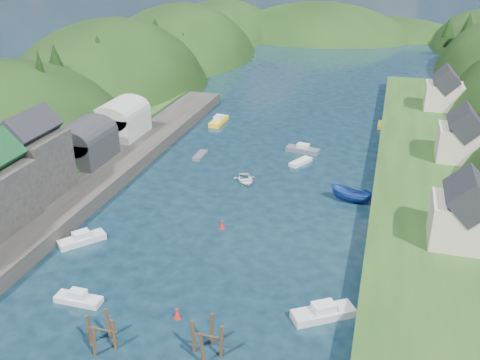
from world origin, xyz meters
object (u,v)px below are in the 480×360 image
(piling_cluster_near, at_px, (102,334))
(piling_cluster_far, at_px, (207,341))
(channel_buoy_near, at_px, (177,314))
(channel_buoy_far, at_px, (222,225))

(piling_cluster_near, xyz_separation_m, piling_cluster_far, (9.28, 1.55, 0.15))
(piling_cluster_far, height_order, channel_buoy_near, piling_cluster_far)
(piling_cluster_near, distance_m, channel_buoy_near, 7.33)
(piling_cluster_far, xyz_separation_m, channel_buoy_far, (-5.46, 21.47, -0.93))
(channel_buoy_near, bearing_deg, piling_cluster_far, -41.26)
(piling_cluster_near, bearing_deg, piling_cluster_far, 9.51)
(channel_buoy_near, relative_size, channel_buoy_far, 1.00)
(channel_buoy_far, bearing_deg, piling_cluster_near, -99.42)
(piling_cluster_near, distance_m, channel_buoy_far, 23.35)
(piling_cluster_far, distance_m, channel_buoy_far, 22.17)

